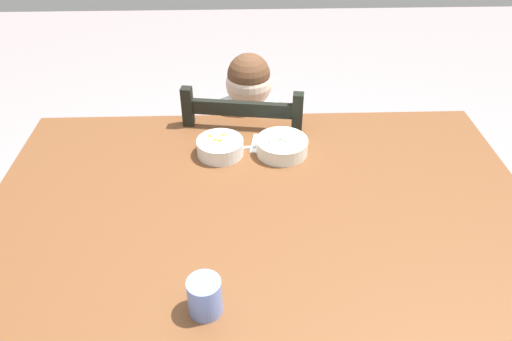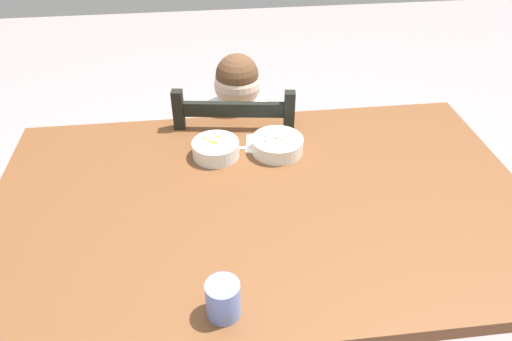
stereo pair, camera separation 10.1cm
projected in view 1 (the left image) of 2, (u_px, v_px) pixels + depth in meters
The scene contains 8 objects.
dining_table at pixel (260, 224), 1.46m from camera, with size 1.55×0.96×0.78m.
dining_chair at pixel (248, 175), 2.02m from camera, with size 0.48×0.48×0.92m.
child_figure at pixel (249, 138), 1.90m from camera, with size 0.32×0.31×0.98m.
bowl_of_peas at pixel (282, 146), 1.57m from camera, with size 0.17×0.17×0.05m.
bowl_of_carrots at pixel (220, 147), 1.57m from camera, with size 0.15×0.15×0.05m.
spoon at pixel (238, 148), 1.60m from camera, with size 0.14×0.03×0.01m.
drinking_cup at pixel (205, 296), 1.06m from camera, with size 0.08×0.08×0.09m, color #7290DE.
paper_napkin at pixel (270, 144), 1.62m from camera, with size 0.12×0.11×0.00m, color white.
Camera 1 is at (-0.05, -1.07, 1.68)m, focal length 34.30 mm.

